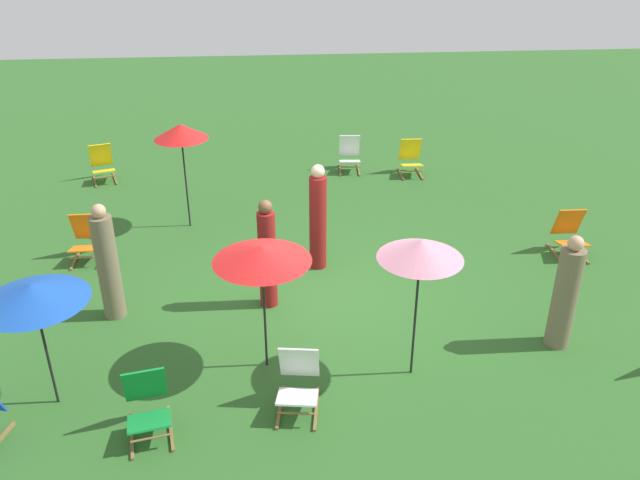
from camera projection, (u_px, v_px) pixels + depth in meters
ground_plane at (327, 304)px, 9.91m from camera, size 40.00×40.00×0.00m
deckchair_0 at (147, 405)px, 7.31m from camera, size 0.61×0.84×0.83m
deckchair_1 at (298, 382)px, 7.67m from camera, size 0.58×0.82×0.83m
deckchair_2 at (349, 155)px, 14.97m from camera, size 0.54×0.80×0.83m
deckchair_4 at (411, 159)px, 14.74m from camera, size 0.50×0.77×0.83m
deckchair_5 at (86, 239)px, 11.06m from camera, size 0.49×0.77×0.83m
deckchair_6 at (570, 235)px, 11.23m from camera, size 0.50×0.77×0.83m
deckchair_8 at (102, 165)px, 14.39m from camera, size 0.68×0.87×0.83m
umbrella_0 at (33, 293)px, 7.20m from camera, size 1.24×1.24×1.69m
umbrella_1 at (421, 249)px, 7.59m from camera, size 1.05×1.05×1.96m
umbrella_2 at (262, 254)px, 7.80m from camera, size 1.23×1.23×1.79m
umbrella_3 at (181, 132)px, 11.56m from camera, size 0.99×0.99×2.03m
person_0 at (318, 219)px, 10.58m from camera, size 0.34×0.34×1.84m
person_1 at (267, 256)px, 9.53m from camera, size 0.38×0.38×1.74m
person_2 at (565, 296)px, 8.63m from camera, size 0.41×0.41×1.69m
person_3 at (108, 265)px, 9.25m from camera, size 0.36×0.36×1.81m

